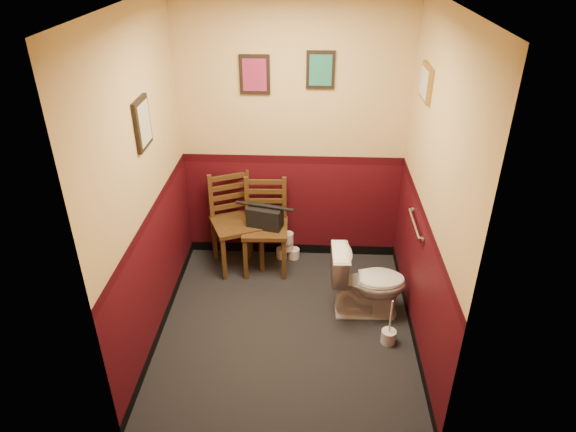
% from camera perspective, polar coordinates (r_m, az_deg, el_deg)
% --- Properties ---
extents(floor, '(2.20, 2.40, 0.00)m').
position_cam_1_polar(floor, '(4.71, -0.15, -12.17)').
color(floor, black).
rests_on(floor, ground).
extents(ceiling, '(2.20, 2.40, 0.00)m').
position_cam_1_polar(ceiling, '(3.54, -0.21, 22.51)').
color(ceiling, silver).
rests_on(ceiling, ground).
extents(wall_back, '(2.20, 0.00, 2.70)m').
position_cam_1_polar(wall_back, '(5.04, 0.53, 8.82)').
color(wall_back, '#3C0910').
rests_on(wall_back, ground).
extents(wall_front, '(2.20, 0.00, 2.70)m').
position_cam_1_polar(wall_front, '(2.92, -1.39, -8.06)').
color(wall_front, '#3C0910').
rests_on(wall_front, ground).
extents(wall_left, '(0.00, 2.40, 2.70)m').
position_cam_1_polar(wall_left, '(4.14, -15.58, 2.87)').
color(wall_left, '#3C0910').
rests_on(wall_left, ground).
extents(wall_right, '(0.00, 2.40, 2.70)m').
position_cam_1_polar(wall_right, '(4.04, 15.60, 2.20)').
color(wall_right, '#3C0910').
rests_on(wall_right, ground).
extents(grab_bar, '(0.05, 0.56, 0.06)m').
position_cam_1_polar(grab_bar, '(4.44, 13.93, -0.89)').
color(grab_bar, silver).
rests_on(grab_bar, wall_right).
extents(framed_print_back_a, '(0.28, 0.04, 0.36)m').
position_cam_1_polar(framed_print_back_a, '(4.87, -3.72, 15.41)').
color(framed_print_back_a, black).
rests_on(framed_print_back_a, wall_back).
extents(framed_print_back_b, '(0.26, 0.04, 0.34)m').
position_cam_1_polar(framed_print_back_b, '(4.82, 3.64, 15.90)').
color(framed_print_back_b, black).
rests_on(framed_print_back_b, wall_back).
extents(framed_print_left, '(0.04, 0.30, 0.38)m').
position_cam_1_polar(framed_print_left, '(4.03, -15.85, 9.87)').
color(framed_print_left, black).
rests_on(framed_print_left, wall_left).
extents(framed_print_right, '(0.04, 0.34, 0.28)m').
position_cam_1_polar(framed_print_right, '(4.34, 15.07, 14.12)').
color(framed_print_right, olive).
rests_on(framed_print_right, wall_right).
extents(toilet, '(0.70, 0.40, 0.67)m').
position_cam_1_polar(toilet, '(4.71, 8.85, -7.31)').
color(toilet, white).
rests_on(toilet, floor).
extents(toilet_brush, '(0.13, 0.13, 0.45)m').
position_cam_1_polar(toilet_brush, '(4.59, 11.11, -12.93)').
color(toilet_brush, silver).
rests_on(toilet_brush, floor).
extents(chair_left, '(0.61, 0.61, 0.99)m').
position_cam_1_polar(chair_left, '(5.27, -5.91, -0.66)').
color(chair_left, '#462D15').
rests_on(chair_left, floor).
extents(chair_right, '(0.46, 0.46, 0.96)m').
position_cam_1_polar(chair_right, '(5.21, -2.53, -1.14)').
color(chair_right, '#462D15').
rests_on(chair_right, floor).
extents(handbag, '(0.37, 0.25, 0.25)m').
position_cam_1_polar(handbag, '(5.10, -2.58, -0.14)').
color(handbag, black).
rests_on(handbag, chair_right).
extents(tp_stack, '(0.25, 0.15, 0.33)m').
position_cam_1_polar(tp_stack, '(5.50, -0.02, -3.51)').
color(tp_stack, silver).
rests_on(tp_stack, floor).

